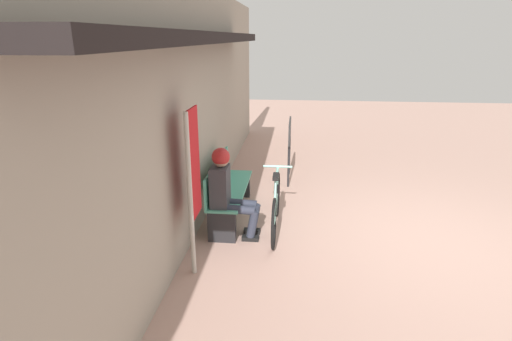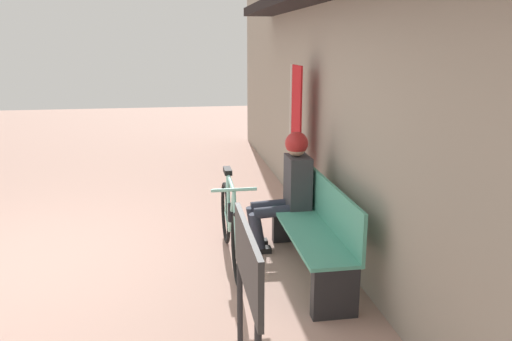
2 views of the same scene
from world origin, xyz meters
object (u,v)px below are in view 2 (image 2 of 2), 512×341
(park_bench_near, at_px, (315,232))
(person_seated, at_px, (288,183))
(bicycle, at_px, (231,225))
(signboard, at_px, (248,276))
(banner_pole, at_px, (295,128))

(park_bench_near, distance_m, person_seated, 0.69)
(bicycle, relative_size, signboard, 1.46)
(person_seated, distance_m, signboard, 2.38)
(park_bench_near, height_order, bicycle, bicycle)
(person_seated, height_order, banner_pole, banner_pole)
(bicycle, bearing_deg, person_seated, 111.54)
(park_bench_near, relative_size, bicycle, 1.02)
(park_bench_near, bearing_deg, banner_pole, 174.77)
(banner_pole, xyz_separation_m, signboard, (3.01, -0.97, -0.28))
(park_bench_near, distance_m, bicycle, 0.81)
(park_bench_near, relative_size, signboard, 1.49)
(park_bench_near, height_order, banner_pole, banner_pole)
(signboard, bearing_deg, park_bench_near, 152.66)
(bicycle, xyz_separation_m, signboard, (2.01, -0.13, 0.47))
(park_bench_near, bearing_deg, bicycle, -117.12)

